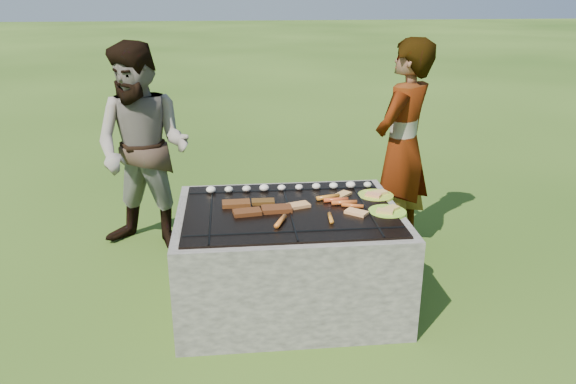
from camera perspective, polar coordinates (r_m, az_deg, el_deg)
The scene contains 10 objects.
lawn at distance 3.53m, azimuth 0.09°, elevation -11.00°, with size 60.00×60.00×0.00m, color #234210.
fire_pit at distance 3.39m, azimuth 0.09°, elevation -6.93°, with size 1.30×1.00×0.62m.
mushrooms at distance 3.55m, azimuth 0.01°, elevation 0.50°, with size 1.06×0.06×0.04m.
pork_slabs at distance 3.26m, azimuth -3.28°, elevation -1.53°, with size 0.40×0.26×0.03m.
sausages at distance 3.27m, azimuth 3.98°, elevation -1.48°, with size 0.55×0.45×0.03m.
bread_on_grate at distance 3.30m, azimuth 4.02°, elevation -1.32°, with size 0.47×0.43×0.02m.
plate_far at distance 3.52m, azimuth 8.90°, elevation -0.34°, with size 0.28×0.28×0.03m.
plate_near at distance 3.28m, azimuth 10.06°, elevation -1.97°, with size 0.27×0.27×0.03m.
cook at distance 4.06m, azimuth 11.53°, elevation 4.49°, with size 0.55×0.36×1.51m, color gray.
bystander at distance 4.10m, azimuth -14.49°, elevation 4.20°, with size 0.73×0.56×1.49m, color #A7978B.
Camera 1 is at (-0.32, -3.00, 1.83)m, focal length 35.00 mm.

